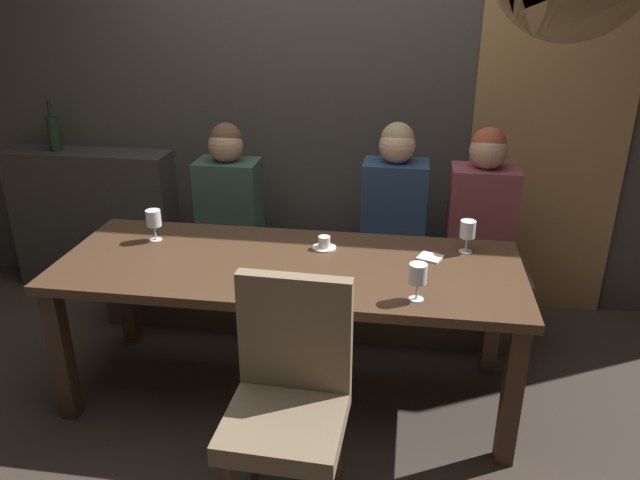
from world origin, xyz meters
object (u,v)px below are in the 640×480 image
dining_table (289,279)px  chair_near_side (289,389)px  banquette_bench (313,290)px  wine_glass_center_front (418,275)px  espresso_cup (324,244)px  diner_far_end (482,205)px  diner_bearded (395,199)px  wine_bottle_dark_red (54,132)px  diner_redhead (229,193)px  wine_glass_end_right (154,219)px  wine_glass_far_right (468,231)px

dining_table → chair_near_side: (0.14, -0.72, -0.09)m
banquette_bench → wine_glass_center_front: bearing=-58.3°
chair_near_side → espresso_cup: bearing=89.9°
banquette_bench → diner_far_end: bearing=-0.4°
diner_far_end → wine_glass_center_front: 1.03m
espresso_cup → diner_bearded: bearing=58.4°
dining_table → wine_bottle_dark_red: (-1.74, 1.02, 0.42)m
diner_redhead → wine_glass_end_right: 0.60m
wine_glass_end_right → wine_bottle_dark_red: bearing=139.7°
dining_table → chair_near_side: bearing=-78.8°
diner_redhead → diner_far_end: (1.45, -0.02, 0.01)m
diner_redhead → wine_glass_far_right: size_ratio=4.80×
banquette_bench → chair_near_side: (0.14, -1.42, 0.33)m
wine_glass_center_front → diner_bearded: bearing=97.6°
banquette_bench → diner_far_end: (0.95, -0.01, 0.61)m
espresso_cup → wine_glass_end_right: bearing=-178.3°
chair_near_side → diner_bearded: diner_bearded is taller
diner_far_end → chair_near_side: bearing=-119.8°
wine_glass_end_right → chair_near_side: bearing=-45.4°
diner_far_end → wine_bottle_dark_red: bearing=173.0°
chair_near_side → diner_redhead: diner_redhead is taller
diner_bearded → wine_bottle_dark_red: size_ratio=2.52×
chair_near_side → diner_far_end: bearing=60.2°
banquette_bench → espresso_cup: (0.14, -0.51, 0.54)m
diner_redhead → wine_glass_center_front: 1.48m
diner_redhead → wine_glass_center_front: size_ratio=4.80×
banquette_bench → wine_glass_far_right: bearing=-28.0°
wine_bottle_dark_red → wine_glass_far_right: (2.59, -0.77, -0.22)m
diner_far_end → espresso_cup: bearing=-148.1°
wine_bottle_dark_red → wine_glass_end_right: wine_bottle_dark_red is taller
diner_bearded → wine_glass_far_right: size_ratio=5.01×
chair_near_side → wine_bottle_dark_red: (-1.89, 1.74, 0.51)m
wine_glass_end_right → wine_glass_far_right: 1.58m
wine_glass_far_right → espresso_cup: wine_glass_far_right is taller
chair_near_side → wine_glass_center_front: chair_near_side is taller
banquette_bench → wine_glass_far_right: (0.84, -0.45, 0.62)m
dining_table → banquette_bench: bearing=90.0°
diner_bearded → wine_glass_far_right: diner_bearded is taller
diner_far_end → wine_bottle_dark_red: size_ratio=2.51×
diner_far_end → wine_glass_end_right: diner_far_end is taller
dining_table → wine_glass_end_right: bearing=167.3°
wine_glass_center_front → wine_glass_end_right: bearing=161.6°
banquette_bench → diner_redhead: 0.78m
diner_bearded → espresso_cup: (-0.33, -0.53, -0.07)m
diner_far_end → wine_glass_center_front: size_ratio=4.98×
wine_glass_end_right → espresso_cup: bearing=1.7°
dining_table → diner_bearded: size_ratio=2.68×
diner_far_end → espresso_cup: (-0.81, -0.50, -0.07)m
diner_redhead → chair_near_side: bearing=-65.9°
dining_table → diner_far_end: (0.95, 0.69, 0.18)m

